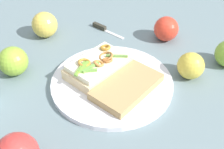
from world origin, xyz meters
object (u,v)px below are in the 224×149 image
at_px(bread_slice_side, 127,86).
at_px(apple_3, 13,61).
at_px(apple_0, 166,29).
at_px(apple_4, 191,66).
at_px(plate, 112,83).
at_px(knife, 103,29).
at_px(sandwich, 98,66).
at_px(apple_5, 45,25).

xyz_separation_m(bread_slice_side, apple_3, (-0.30, 0.00, 0.01)).
bearing_deg(apple_0, apple_4, -63.10).
distance_m(plate, apple_0, 0.27).
distance_m(apple_0, knife, 0.20).
height_order(plate, sandwich, sandwich).
height_order(apple_4, apple_5, apple_5).
xyz_separation_m(plate, apple_5, (-0.26, 0.17, 0.03)).
relative_size(sandwich, apple_4, 2.69).
height_order(sandwich, bread_slice_side, sandwich).
bearing_deg(bread_slice_side, apple_4, -27.71).
bearing_deg(sandwich, apple_5, 82.88).
bearing_deg(plate, bread_slice_side, -27.50).
distance_m(sandwich, apple_3, 0.22).
height_order(bread_slice_side, apple_3, apple_3).
xyz_separation_m(apple_4, apple_5, (-0.45, 0.09, 0.00)).
height_order(apple_3, apple_5, apple_5).
distance_m(apple_3, apple_5, 0.19).
xyz_separation_m(bread_slice_side, apple_0, (0.06, 0.27, 0.01)).
xyz_separation_m(apple_3, apple_5, (-0.00, 0.19, 0.00)).
xyz_separation_m(sandwich, bread_slice_side, (0.09, -0.05, -0.01)).
relative_size(plate, apple_3, 3.98).
bearing_deg(apple_0, apple_5, -168.37).
height_order(plate, apple_4, apple_4).
xyz_separation_m(plate, sandwich, (-0.04, 0.02, 0.03)).
bearing_deg(bread_slice_side, apple_0, 12.76).
bearing_deg(apple_5, bread_slice_side, -32.66).
xyz_separation_m(bread_slice_side, knife, (-0.14, 0.27, -0.02)).
distance_m(apple_4, apple_5, 0.46).
height_order(plate, apple_3, apple_3).
height_order(bread_slice_side, knife, bread_slice_side).
bearing_deg(knife, plate, -44.32).
relative_size(sandwich, apple_3, 2.43).
relative_size(apple_0, knife, 0.63).
relative_size(plate, apple_5, 3.90).
distance_m(bread_slice_side, knife, 0.31).
height_order(bread_slice_side, apple_0, apple_0).
bearing_deg(bread_slice_side, apple_5, 82.73).
bearing_deg(apple_4, sandwich, -164.91).
xyz_separation_m(bread_slice_side, apple_4, (0.14, 0.11, 0.01)).
distance_m(bread_slice_side, apple_0, 0.28).
height_order(sandwich, apple_5, apple_5).
relative_size(plate, sandwich, 1.64).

